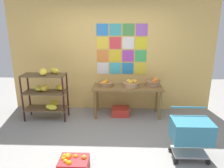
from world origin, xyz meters
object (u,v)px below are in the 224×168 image
fruit_basket_left (106,83)px  shopping_cart (191,132)px  produce_crate_under_table (120,111)px  orange_crate_foreground (73,164)px  display_table (127,90)px  fruit_basket_back_right (131,84)px  banana_shelf_unit (47,91)px  fruit_basket_back_left (153,82)px

fruit_basket_left → shopping_cart: size_ratio=0.46×
produce_crate_under_table → orange_crate_foreground: (-0.69, -1.94, 0.02)m
display_table → fruit_basket_back_right: fruit_basket_back_right is taller
banana_shelf_unit → orange_crate_foreground: (0.92, -1.71, -0.54)m
produce_crate_under_table → fruit_basket_left: bearing=179.7°
fruit_basket_left → orange_crate_foreground: size_ratio=0.84×
display_table → fruit_basket_back_left: (0.58, 0.06, 0.17)m
display_table → produce_crate_under_table: (-0.15, -0.00, -0.52)m
fruit_basket_back_left → orange_crate_foreground: (-1.42, -2.01, -0.67)m
fruit_basket_back_left → produce_crate_under_table: size_ratio=0.91×
display_table → orange_crate_foreground: 2.18m
display_table → fruit_basket_left: bearing=-180.0°
shopping_cart → fruit_basket_back_left: bearing=98.6°
produce_crate_under_table → orange_crate_foreground: bearing=-109.5°
fruit_basket_back_right → shopping_cart: size_ratio=0.47×
produce_crate_under_table → banana_shelf_unit: bearing=-171.9°
display_table → fruit_basket_back_left: bearing=6.2°
banana_shelf_unit → display_table: bearing=7.4°
display_table → orange_crate_foreground: (-0.84, -1.95, -0.50)m
fruit_basket_back_left → orange_crate_foreground: size_ratio=0.88×
orange_crate_foreground → shopping_cart: bearing=11.5°
fruit_basket_back_left → orange_crate_foreground: 2.55m
shopping_cart → banana_shelf_unit: bearing=149.9°
fruit_basket_left → produce_crate_under_table: (0.34, -0.00, -0.68)m
banana_shelf_unit → produce_crate_under_table: size_ratio=2.90×
banana_shelf_unit → fruit_basket_back_left: size_ratio=3.17×
display_table → fruit_basket_back_right: size_ratio=4.21×
fruit_basket_back_right → produce_crate_under_table: size_ratio=0.92×
fruit_basket_back_right → banana_shelf_unit: bearing=-174.6°
display_table → fruit_basket_left: fruit_basket_left is taller
produce_crate_under_table → shopping_cart: shopping_cart is taller
banana_shelf_unit → orange_crate_foreground: 2.02m
orange_crate_foreground → shopping_cart: size_ratio=0.54×
shopping_cart → fruit_basket_left: bearing=128.4°
fruit_basket_back_left → fruit_basket_back_right: (-0.50, -0.12, 0.00)m
banana_shelf_unit → fruit_basket_back_right: banana_shelf_unit is taller
produce_crate_under_table → orange_crate_foreground: orange_crate_foreground is taller
produce_crate_under_table → shopping_cart: (1.07, -1.59, 0.36)m
fruit_basket_back_left → shopping_cart: 1.72m
banana_shelf_unit → orange_crate_foreground: banana_shelf_unit is taller
banana_shelf_unit → produce_crate_under_table: bearing=8.1°
banana_shelf_unit → shopping_cart: banana_shelf_unit is taller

